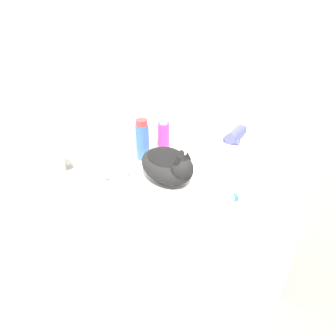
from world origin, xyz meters
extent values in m
cube|color=silver|center=(0.00, 0.64, 1.20)|extent=(8.00, 0.05, 2.40)
cube|color=white|center=(0.00, 0.29, 0.45)|extent=(1.27, 0.58, 0.90)
cylinder|color=white|center=(0.00, 0.24, 0.92)|extent=(0.34, 0.34, 0.04)
torus|color=white|center=(0.00, 0.24, 0.94)|extent=(0.36, 0.36, 0.02)
ellipsoid|color=black|center=(0.00, 0.24, 1.00)|extent=(0.19, 0.26, 0.11)
ellipsoid|color=black|center=(0.00, 0.24, 1.03)|extent=(0.15, 0.19, 0.05)
sphere|color=black|center=(0.01, 0.15, 1.04)|extent=(0.08, 0.08, 0.08)
sphere|color=black|center=(0.01, 0.15, 1.06)|extent=(0.05, 0.05, 0.05)
cone|color=black|center=(-0.02, 0.14, 1.08)|extent=(0.03, 0.03, 0.03)
cone|color=black|center=(0.03, 0.15, 1.08)|extent=(0.03, 0.03, 0.03)
cylinder|color=black|center=(0.07, 0.33, 0.96)|extent=(0.17, 0.08, 0.03)
cylinder|color=silver|center=(-0.21, 0.33, 0.93)|extent=(0.04, 0.04, 0.07)
cylinder|color=silver|center=(-0.17, 0.31, 0.99)|extent=(0.10, 0.06, 0.07)
sphere|color=silver|center=(-0.21, 0.33, 0.99)|extent=(0.06, 0.06, 0.06)
cylinder|color=#335BB7|center=(0.03, 0.51, 0.98)|extent=(0.06, 0.06, 0.17)
cylinder|color=red|center=(0.03, 0.51, 1.08)|extent=(0.05, 0.05, 0.03)
cylinder|color=#B2338C|center=(0.14, 0.51, 0.97)|extent=(0.05, 0.05, 0.15)
cone|color=white|center=(0.14, 0.51, 1.06)|extent=(0.03, 0.03, 0.02)
cylinder|color=silver|center=(-0.36, 0.51, 0.99)|extent=(0.07, 0.07, 0.17)
cylinder|color=white|center=(-0.36, 0.51, 1.09)|extent=(0.02, 0.02, 0.02)
cylinder|color=white|center=(-0.35, 0.51, 1.10)|extent=(0.04, 0.01, 0.01)
cylinder|color=silver|center=(0.10, 0.04, 0.91)|extent=(0.13, 0.04, 0.03)
cylinder|color=#3866AD|center=(0.18, 0.04, 0.91)|extent=(0.02, 0.03, 0.03)
cylinder|color=#474C8C|center=(0.53, 0.43, 0.93)|extent=(0.15, 0.11, 0.06)
cylinder|color=#474C8C|center=(0.49, 0.41, 0.91)|extent=(0.06, 0.09, 0.03)
cylinder|color=black|center=(0.61, 0.47, 0.93)|extent=(0.04, 0.05, 0.04)
cube|color=silver|center=(-0.29, 0.18, 0.91)|extent=(0.07, 0.05, 0.02)
camera|label=1|loc=(-0.51, -0.61, 1.59)|focal=32.00mm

